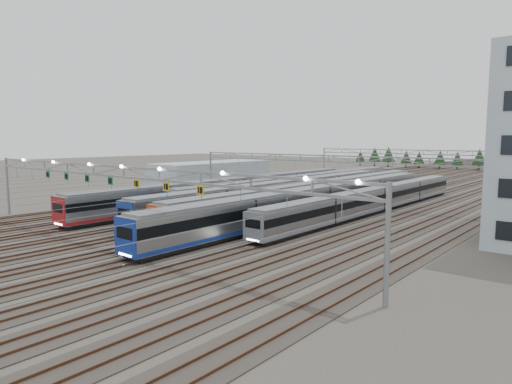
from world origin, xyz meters
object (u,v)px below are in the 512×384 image
Objects in this scene: train_c at (284,193)px; gantry_far at (423,156)px; gantry_near at (122,174)px; west_shed at (213,173)px; train_f at (376,199)px; gantry_mid at (328,164)px; train_e at (320,200)px; train_a at (237,189)px; train_d at (320,193)px; train_b at (305,185)px.

gantry_far reaches higher than train_c.
gantry_near is 59.52m from west_shed.
train_c is 1.05× the size of train_f.
gantry_mid reaches higher than train_c.
train_e is 58.88m from gantry_far.
gantry_far is (-6.75, 58.35, 4.14)m from train_e.
train_e is (9.00, -3.87, 0.02)m from train_c.
train_f is 48.27m from west_shed.
train_a is 14.18m from train_d.
gantry_mid is at bearing -24.84° from train_b.
gantry_mid reaches higher than train_d.
west_shed is at bearing 153.33° from train_e.
train_d is at bearing -20.34° from west_shed.
train_e is (18.00, -2.87, 0.01)m from train_a.
gantry_near is (-11.30, -34.70, 5.12)m from train_f.
train_d is 2.13× the size of west_shed.
train_b is 42.63m from gantry_far.
west_shed reaches higher than train_f.
gantry_far is (6.75, 41.88, 4.22)m from train_b.
gantry_mid is (2.25, 9.47, 4.16)m from train_c.
train_f is 0.99× the size of gantry_far.
gantry_mid is (-11.25, 5.42, 4.42)m from train_f.
west_shed is (-28.44, 4.60, 0.49)m from train_b.
train_a is 0.97× the size of train_d.
train_d is 34.40m from gantry_near.
gantry_far is at bearing 87.63° from train_c.
train_b is at bearing 134.13° from train_d.
train_c reaches higher than train_b.
west_shed is (-37.44, 13.87, 0.48)m from train_d.
train_c is at bearing 6.35° from train_a.
train_c is at bearing -70.34° from train_b.
train_b is 1.13× the size of gantry_far.
train_a is at bearing -167.34° from train_f.
train_e is 9.12m from train_f.
gantry_near is at bearing -69.30° from train_a.
gantry_near reaches higher than gantry_far.
train_b is 28.81m from west_shed.
train_c is 37.16m from west_shed.
gantry_near is at bearing -85.89° from train_c.
train_e is (13.50, -16.47, 0.08)m from train_b.
gantry_mid is at bearing 76.64° from train_c.
train_e is at bearing -83.40° from gantry_far.
train_f is at bearing -77.42° from gantry_far.
west_shed reaches higher than train_c.
train_a is 0.97× the size of train_b.
gantry_near is at bearing -90.03° from gantry_far.
train_e is 28.04m from gantry_near.
gantry_mid is at bearing 154.26° from train_f.
gantry_near reaches higher than train_a.
gantry_far is at bearing 102.58° from train_f.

